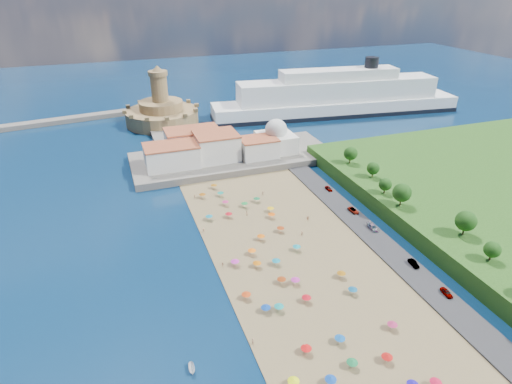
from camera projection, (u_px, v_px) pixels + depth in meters
name	position (u px, v px, depth m)	size (l,w,h in m)	color
ground	(271.00, 252.00, 130.27)	(700.00, 700.00, 0.00)	#071938
terrace	(233.00, 158.00, 193.85)	(90.00, 36.00, 3.00)	#59544C
jetty	(172.00, 139.00, 216.80)	(18.00, 70.00, 2.40)	#59544C
waterfront_buildings	(204.00, 147.00, 187.60)	(57.00, 29.00, 11.00)	silver
domed_building	(276.00, 138.00, 194.74)	(16.00, 16.00, 15.00)	silver
fortress	(162.00, 112.00, 239.49)	(40.00, 40.00, 32.40)	#A68B53
cruise_ship	(337.00, 98.00, 254.69)	(151.57, 39.90, 32.78)	black
beach_parasols	(287.00, 276.00, 116.56)	(31.73, 116.12, 2.20)	gray
beachgoers	(255.00, 237.00, 135.73)	(37.00, 80.68, 1.89)	tan
parked_cars	(375.00, 229.00, 139.42)	(2.53, 68.74, 1.44)	gray
hillside_trees	(425.00, 204.00, 136.21)	(12.74, 102.81, 8.04)	#382314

